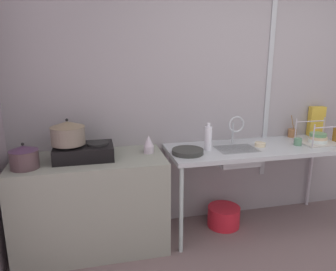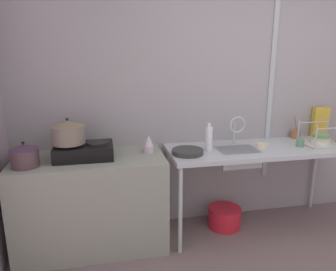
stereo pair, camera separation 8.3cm
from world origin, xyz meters
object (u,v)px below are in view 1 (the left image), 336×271
Objects in this scene: frying_pan at (188,151)px; utensil_jar at (292,133)px; pot_beside_stove at (24,157)px; cup_by_rack at (298,142)px; sink_basin at (236,156)px; cereal_box at (316,121)px; faucet at (236,126)px; bottle_by_sink at (208,138)px; dish_rack at (318,139)px; small_bowl_on_drainboard at (260,144)px; percolator at (149,144)px; bucket_on_floor at (224,216)px; stove at (84,152)px; pot_on_left_burner at (68,133)px.

utensil_jar is at bearing 13.73° from frying_pan.
cup_by_rack is at bearing 1.77° from pot_beside_stove.
cereal_box is (1.05, 0.27, 0.23)m from sink_basin.
cup_by_rack is (0.63, -0.02, 0.11)m from sink_basin.
faucet is 0.33m from bottle_by_sink.
dish_rack is at bearing -69.71° from utensil_jar.
bottle_by_sink is at bearing 179.54° from small_bowl_on_drainboard.
percolator reaches higher than small_bowl_on_drainboard.
sink_basin is 1.28× the size of faucet.
pot_beside_stove is 1.55m from bottle_by_sink.
dish_rack is at bearing -5.49° from bucket_on_floor.
pot_beside_stove is at bearing -164.12° from stove.
dish_rack is 0.29m from utensil_jar.
utensil_jar is at bearing 12.68° from bucket_on_floor.
small_bowl_on_drainboard is at bearing -154.56° from utensil_jar.
utensil_jar reaches higher than bucket_on_floor.
percolator is at bearing -166.87° from cereal_box.
cereal_box reaches higher than dish_rack.
bucket_on_floor is (1.43, 0.06, -0.96)m from pot_on_left_burner.
bottle_by_sink is at bearing -165.13° from faucet.
cereal_box is (2.54, 0.25, -0.08)m from pot_on_left_burner.
stove is 6.67× the size of cup_by_rack.
utensil_jar is at bearing 65.07° from cup_by_rack.
percolator is at bearing 162.48° from frying_pan.
cup_by_rack is at bearing -175.41° from dish_rack.
sink_basin is 0.29m from faucet.
small_bowl_on_drainboard is at bearing -2.18° from percolator.
frying_pan is (0.33, -0.10, -0.06)m from percolator.
pot_on_left_burner reaches higher than faucet.
small_bowl_on_drainboard is at bearing -155.83° from cereal_box.
stove reaches higher than frying_pan.
small_bowl_on_drainboard is 0.40× the size of bottle_by_sink.
sink_basin is 1.59× the size of utensil_jar.
frying_pan is (-0.48, -0.04, 0.09)m from sink_basin.
percolator is at bearing 9.52° from pot_beside_stove.
cup_by_rack is at bearing -7.83° from small_bowl_on_drainboard.
utensil_jar is at bearing 12.91° from bottle_by_sink.
bottle_by_sink is at bearing 176.48° from cup_by_rack.
utensil_jar is at bearing 12.08° from faucet.
bucket_on_floor is at bearing -163.41° from cereal_box.
small_bowl_on_drainboard is (-0.37, 0.05, -0.02)m from cup_by_rack.
percolator is 1.07m from small_bowl_on_drainboard.
pot_beside_stove is at bearing -176.51° from small_bowl_on_drainboard.
faucet reaches higher than percolator.
utensil_jar reaches higher than percolator.
cereal_box is at bearing 5.59° from pot_on_left_burner.
cereal_box is (1.53, 0.31, 0.14)m from frying_pan.
stove is at bearing 179.21° from dish_rack.
cup_by_rack reaches higher than sink_basin.
faucet reaches higher than bottle_by_sink.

